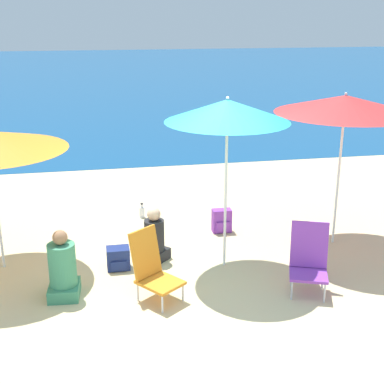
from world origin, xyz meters
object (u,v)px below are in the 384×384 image
beach_umbrella_teal (227,111)px  backpack_purple (222,221)px  beach_umbrella_red (345,104)px  person_seated_far (154,239)px  beach_chair_purple (309,258)px  backpack_navy (118,258)px  person_seated_near (63,270)px  beach_chair_orange (152,267)px  water_bottle (142,212)px

beach_umbrella_teal → backpack_purple: beach_umbrella_teal is taller
beach_umbrella_red → person_seated_far: 3.30m
beach_chair_purple → backpack_navy: size_ratio=2.81×
person_seated_far → backpack_purple: bearing=80.5°
person_seated_near → person_seated_far: 1.47m
beach_chair_orange → person_seated_near: (-1.08, 0.23, -0.06)m
beach_umbrella_red → person_seated_near: bearing=-167.1°
beach_umbrella_teal → person_seated_far: size_ratio=2.96×
beach_umbrella_teal → backpack_purple: bearing=78.0°
beach_umbrella_teal → person_seated_near: beach_umbrella_teal is taller
backpack_purple → water_bottle: backpack_purple is taller
beach_chair_purple → person_seated_near: 3.07m
beach_chair_purple → person_seated_near: person_seated_near is taller
beach_umbrella_teal → beach_chair_purple: size_ratio=2.69×
beach_umbrella_red → person_seated_near: (-4.00, -0.91, -1.77)m
beach_umbrella_teal → backpack_navy: bearing=173.4°
beach_umbrella_teal → beach_chair_purple: 2.12m
person_seated_far → backpack_navy: size_ratio=2.55×
beach_chair_orange → backpack_navy: 0.99m
person_seated_near → person_seated_far: bearing=37.6°
beach_chair_orange → backpack_purple: size_ratio=2.30×
beach_umbrella_red → backpack_purple: size_ratio=6.07×
backpack_navy → backpack_purple: size_ratio=0.82×
beach_chair_orange → beach_umbrella_red: bearing=-16.0°
beach_umbrella_teal → water_bottle: size_ratio=9.23×
person_seated_near → water_bottle: bearing=68.4°
beach_chair_purple → backpack_purple: beach_chair_purple is taller
beach_umbrella_red → backpack_navy: (-3.29, -0.28, -1.98)m
person_seated_near → backpack_purple: bearing=38.4°
person_seated_near → person_seated_far: person_seated_near is taller
beach_umbrella_red → beach_chair_orange: size_ratio=2.64×
beach_umbrella_teal → beach_chair_orange: bearing=-147.1°
beach_chair_purple → water_bottle: bearing=141.9°
beach_chair_purple → backpack_navy: (-2.33, 1.04, -0.29)m
beach_umbrella_teal → backpack_navy: (-1.46, 0.17, -2.02)m
backpack_navy → person_seated_far: bearing=18.1°
backpack_purple → backpack_navy: bearing=-149.6°
beach_chair_purple → water_bottle: (-1.82, 2.92, -0.34)m
beach_chair_orange → water_bottle: bearing=49.7°
beach_umbrella_red → water_bottle: beach_umbrella_red is taller
beach_umbrella_teal → water_bottle: 3.06m
beach_umbrella_red → backpack_navy: size_ratio=7.37×
person_seated_near → water_bottle: 2.81m
person_seated_far → water_bottle: person_seated_far is taller
beach_umbrella_red → beach_chair_purple: beach_umbrella_red is taller
beach_chair_purple → person_seated_far: size_ratio=1.10×
beach_chair_orange → person_seated_far: (0.15, 1.04, -0.09)m
person_seated_near → backpack_navy: 0.97m
person_seated_near → backpack_navy: (0.71, 0.64, -0.21)m
beach_umbrella_teal → beach_umbrella_red: bearing=13.6°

